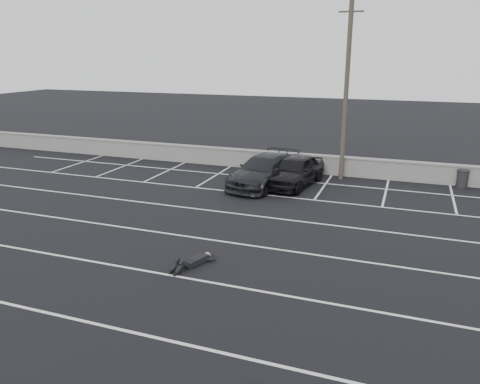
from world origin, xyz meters
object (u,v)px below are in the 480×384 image
at_px(trash_bin, 463,179).
at_px(utility_pole, 346,92).
at_px(car_left, 295,171).
at_px(person, 198,257).
at_px(car_right, 263,171).

bearing_deg(trash_bin, utility_pole, -176.14).
distance_m(car_left, person, 10.07).
relative_size(utility_pole, person, 3.87).
bearing_deg(car_right, car_left, 27.77).
bearing_deg(car_right, person, -76.25).
bearing_deg(car_right, trash_bin, 26.63).
relative_size(utility_pole, trash_bin, 9.83).
xyz_separation_m(car_left, utility_pole, (2.02, 2.09, 3.78)).
relative_size(car_left, car_right, 0.87).
bearing_deg(trash_bin, car_left, -162.63).
bearing_deg(trash_bin, person, -124.71).
xyz_separation_m(car_left, person, (-0.72, -10.03, -0.56)).
height_order(car_left, trash_bin, car_left).
bearing_deg(car_left, person, -84.11).
xyz_separation_m(car_left, trash_bin, (7.95, 2.49, -0.31)).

